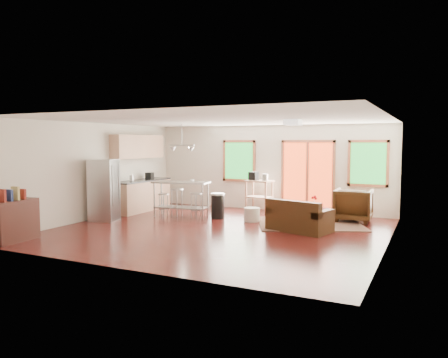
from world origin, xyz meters
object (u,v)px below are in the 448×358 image
at_px(ottoman, 290,211).
at_px(refrigerator, 104,190).
at_px(armchair, 353,204).
at_px(island, 181,193).
at_px(rug, 310,224).
at_px(loveseat, 299,219).
at_px(kitchen_cart, 259,185).
at_px(coffee_table, 314,212).

height_order(ottoman, refrigerator, refrigerator).
distance_m(armchair, refrigerator, 6.60).
xyz_separation_m(ottoman, island, (-2.85, -0.98, 0.48)).
xyz_separation_m(ottoman, refrigerator, (-4.39, -2.37, 0.62)).
xyz_separation_m(rug, loveseat, (-0.01, -0.97, 0.28)).
relative_size(ottoman, island, 0.37).
height_order(armchair, island, island).
relative_size(rug, armchair, 2.67).
height_order(rug, loveseat, loveseat).
bearing_deg(refrigerator, kitchen_cart, 29.22).
bearing_deg(refrigerator, loveseat, -6.05).
height_order(ottoman, kitchen_cart, kitchen_cart).
relative_size(loveseat, island, 0.95).
bearing_deg(armchair, island, 14.50).
bearing_deg(rug, kitchen_cart, 145.34).
bearing_deg(coffee_table, kitchen_cart, 147.40).
xyz_separation_m(armchair, refrigerator, (-6.01, -2.70, 0.34)).
distance_m(loveseat, kitchen_cart, 3.03).
bearing_deg(loveseat, coffee_table, 99.50).
bearing_deg(island, rug, 6.87).
bearing_deg(loveseat, kitchen_cart, 144.60).
bearing_deg(coffee_table, ottoman, 146.71).
bearing_deg(armchair, kitchen_cart, -10.59).
height_order(armchair, ottoman, armchair).
xyz_separation_m(coffee_table, armchair, (0.84, 0.84, 0.17)).
distance_m(loveseat, refrigerator, 5.17).
height_order(coffee_table, island, island).
relative_size(rug, coffee_table, 2.70).
xyz_separation_m(refrigerator, kitchen_cart, (3.17, 3.14, -0.00)).
xyz_separation_m(loveseat, ottoman, (-0.68, 1.53, -0.10)).
bearing_deg(loveseat, ottoman, 129.01).
distance_m(ottoman, refrigerator, 5.03).
distance_m(loveseat, coffee_table, 1.02).
xyz_separation_m(rug, refrigerator, (-5.08, -1.81, 0.80)).
height_order(armchair, kitchen_cart, kitchen_cart).
relative_size(island, kitchen_cart, 1.38).
distance_m(rug, ottoman, 0.91).
xyz_separation_m(loveseat, island, (-3.54, 0.55, 0.38)).
distance_m(island, kitchen_cart, 2.40).
xyz_separation_m(rug, coffee_table, (0.09, 0.04, 0.29)).
height_order(refrigerator, kitchen_cart, refrigerator).
height_order(loveseat, armchair, armchair).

